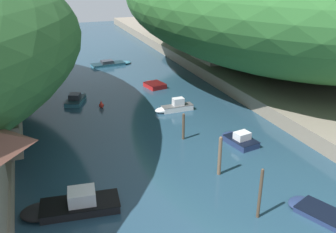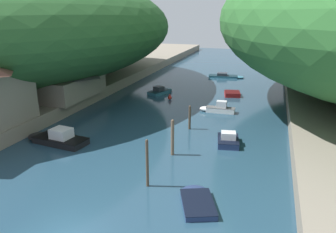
% 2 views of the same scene
% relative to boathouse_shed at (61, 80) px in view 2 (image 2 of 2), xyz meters
% --- Properties ---
extents(water_surface, '(130.00, 130.00, 0.00)m').
position_rel_boathouse_shed_xyz_m(water_surface, '(15.14, 8.05, -3.53)').
color(water_surface, '#234256').
rests_on(water_surface, ground).
extents(left_bank, '(22.00, 120.00, 1.50)m').
position_rel_boathouse_shed_xyz_m(left_bank, '(-8.19, 8.05, -2.78)').
color(left_bank, gray).
rests_on(left_bank, ground).
extents(hillside_left, '(38.76, 54.27, 15.71)m').
position_rel_boathouse_shed_xyz_m(hillside_left, '(-9.29, 7.26, 5.83)').
color(hillside_left, '#285628').
rests_on(hillside_left, left_bank).
extents(boathouse_shed, '(7.96, 10.32, 3.92)m').
position_rel_boathouse_shed_xyz_m(boathouse_shed, '(0.00, 0.00, 0.00)').
color(boathouse_shed, gray).
rests_on(boathouse_shed, left_bank).
extents(right_bank_cottage, '(6.10, 7.39, 4.29)m').
position_rel_boathouse_shed_xyz_m(right_bank_cottage, '(31.81, 17.75, 0.18)').
color(right_bank_cottage, '#B2A899').
rests_on(right_bank_cottage, right_bank).
extents(boat_yellow_tender, '(6.66, 2.71, 0.85)m').
position_rel_boathouse_shed_xyz_m(boat_yellow_tender, '(17.30, 25.79, -3.27)').
color(boat_yellow_tender, teal).
rests_on(boat_yellow_tender, water_surface).
extents(boat_far_right_bank, '(4.36, 1.22, 1.45)m').
position_rel_boathouse_shed_xyz_m(boat_far_right_bank, '(19.28, 3.84, -3.09)').
color(boat_far_right_bank, white).
rests_on(boat_far_right_bank, water_surface).
extents(boat_white_cruiser, '(3.25, 4.43, 0.39)m').
position_rel_boathouse_shed_xyz_m(boat_white_cruiser, '(21.37, -16.36, -3.34)').
color(boat_white_cruiser, navy).
rests_on(boat_white_cruiser, water_surface).
extents(boat_open_rowboat, '(2.46, 3.95, 1.24)m').
position_rel_boathouse_shed_xyz_m(boat_open_rowboat, '(21.90, -5.54, -3.14)').
color(boat_open_rowboat, navy).
rests_on(boat_open_rowboat, water_surface).
extents(boat_mid_channel, '(6.59, 2.88, 1.50)m').
position_rel_boathouse_shed_xyz_m(boat_mid_channel, '(6.35, -10.45, -3.08)').
color(boat_mid_channel, black).
rests_on(boat_mid_channel, water_surface).
extents(boat_cabin_cruiser, '(3.26, 4.74, 1.13)m').
position_rel_boathouse_shed_xyz_m(boat_cabin_cruiser, '(9.64, 10.80, -3.19)').
color(boat_cabin_cruiser, teal).
rests_on(boat_cabin_cruiser, water_surface).
extents(boat_red_skiff, '(2.71, 3.59, 0.59)m').
position_rel_boathouse_shed_xyz_m(boat_red_skiff, '(19.96, 12.89, -3.24)').
color(boat_red_skiff, red).
rests_on(boat_red_skiff, water_surface).
extents(mooring_post_nearest, '(0.21, 0.21, 3.60)m').
position_rel_boathouse_shed_xyz_m(mooring_post_nearest, '(17.55, -15.35, -1.72)').
color(mooring_post_nearest, '#4C3D2D').
rests_on(mooring_post_nearest, water_surface).
extents(mooring_post_second, '(0.28, 0.28, 3.24)m').
position_rel_boathouse_shed_xyz_m(mooring_post_second, '(17.69, -9.75, -1.91)').
color(mooring_post_second, brown).
rests_on(mooring_post_second, water_surface).
extents(mooring_post_middle, '(0.25, 0.25, 2.59)m').
position_rel_boathouse_shed_xyz_m(mooring_post_middle, '(17.52, -3.03, -2.23)').
color(mooring_post_middle, '#4C3D2D').
rests_on(mooring_post_middle, water_surface).
extents(channel_buoy_near, '(0.55, 0.55, 0.83)m').
position_rel_boathouse_shed_xyz_m(channel_buoy_near, '(11.99, 7.68, -3.21)').
color(channel_buoy_near, red).
rests_on(channel_buoy_near, water_surface).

